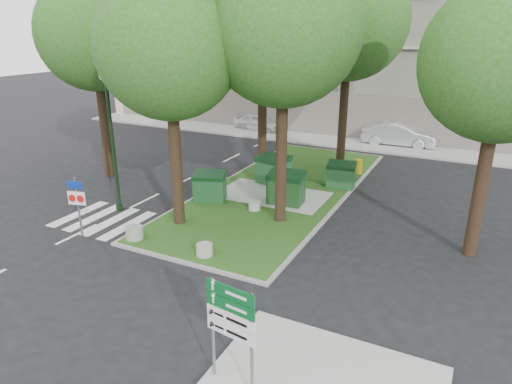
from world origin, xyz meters
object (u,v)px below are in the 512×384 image
Objects in this scene: dumpster_b at (273,170)px; tree_street_right at (510,44)px; dumpster_a at (210,186)px; bollard_left at (134,233)px; street_lamp at (111,125)px; tree_median_near_right at (287,11)px; bollard_mid at (254,206)px; bollard_right at (204,250)px; tree_street_left at (95,22)px; traffic_sign_pole at (77,199)px; tree_median_far at (352,8)px; dumpster_c at (286,188)px; dumpster_d at (341,175)px; litter_bin at (358,166)px; car_white at (259,122)px; directional_sign at (231,321)px; car_silver at (399,134)px; tree_median_near_left at (171,31)px; tree_median_mid at (265,38)px.

tree_street_right is at bearing -8.84° from dumpster_b.
dumpster_a is 4.67m from bollard_left.
tree_street_right is 14.44m from street_lamp.
bollard_mid is (-1.50, 0.44, -7.69)m from tree_median_near_right.
street_lamp reaches higher than dumpster_a.
dumpster_a is 5.31m from bollard_right.
traffic_sign_pole is at bearing -55.24° from tree_street_left.
tree_median_far reaches higher than street_lamp.
tree_median_near_right is 8.48m from dumpster_b.
dumpster_b is 9.46m from traffic_sign_pole.
tree_street_left is 6.60× the size of dumpster_a.
tree_street_left is at bearing 152.70° from dumpster_a.
dumpster_c is 0.28× the size of street_lamp.
dumpster_a is 2.94× the size of bollard_right.
dumpster_d is at bearing 22.99° from dumpster_a.
dumpster_b is 2.31× the size of litter_bin.
dumpster_b is (8.28, 2.44, -6.84)m from tree_street_left.
dumpster_b is at bearing -170.48° from dumpster_d.
dumpster_d is at bearing 60.44° from bollard_left.
traffic_sign_pole is at bearing -136.76° from dumpster_c.
tree_median_near_right is 8.20m from dumpster_a.
dumpster_d reaches higher than car_white.
car_silver is (-0.77, 23.69, -0.99)m from directional_sign.
bollard_mid is at bearing 50.72° from tree_median_near_left.
litter_bin is at bearing 34.70° from dumpster_a.
tree_median_near_right is 20.26× the size of bollard_right.
dumpster_a is at bearing 155.62° from car_silver.
tree_median_near_right is 0.96× the size of tree_median_far.
tree_median_far is 8.65m from dumpster_b.
directional_sign is (3.79, -4.77, 1.44)m from bollard_right.
tree_median_far is at bearing 106.64° from directional_sign.
street_lamp is at bearing -116.78° from dumpster_b.
car_white is (-9.59, 7.46, 0.17)m from litter_bin.
tree_median_far is 11.00m from dumpster_a.
car_silver is (5.34, 16.94, -6.55)m from tree_median_near_left.
bollard_mid is at bearing 163.66° from tree_median_near_right.
tree_median_near_left reaches higher than bollard_mid.
tree_median_near_right is at bearing 15.53° from street_lamp.
dumpster_c is 13.40m from car_silver.
dumpster_b is 3.08× the size of bollard_right.
directional_sign is at bearing -67.04° from tree_median_mid.
bollard_left is 0.11× the size of street_lamp.
dumpster_a is at bearing -7.64° from tree_street_left.
litter_bin is at bearing 78.72° from bollard_right.
car_silver is at bearing 100.06° from directional_sign.
tree_street_left is 14.89m from litter_bin.
bollard_left is 4.80m from street_lamp.
tree_median_mid is at bearing 156.25° from dumpster_b.
car_white is at bearing 81.73° from traffic_sign_pole.
dumpster_d is 2.91× the size of bollard_mid.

